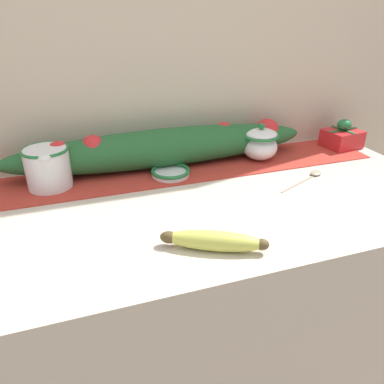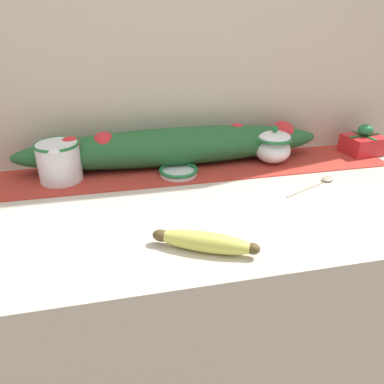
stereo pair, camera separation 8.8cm
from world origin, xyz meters
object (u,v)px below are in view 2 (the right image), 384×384
(cream_pitcher, at_px, (59,160))
(banana, at_px, (205,242))
(small_dish, at_px, (177,171))
(spoon, at_px, (325,180))
(sugar_bowl, at_px, (273,146))
(gift_box, at_px, (363,143))

(cream_pitcher, relative_size, banana, 0.69)
(small_dish, bearing_deg, banana, -91.76)
(spoon, bearing_deg, cream_pitcher, 143.14)
(sugar_bowl, xyz_separation_m, gift_box, (0.32, 0.01, -0.02))
(spoon, height_order, gift_box, gift_box)
(small_dish, xyz_separation_m, spoon, (0.40, -0.13, -0.01))
(banana, distance_m, spoon, 0.48)
(cream_pitcher, height_order, sugar_bowl, sugar_bowl)
(spoon, bearing_deg, banana, -172.82)
(sugar_bowl, relative_size, banana, 0.56)
(cream_pitcher, xyz_separation_m, spoon, (0.72, -0.17, -0.06))
(sugar_bowl, relative_size, small_dish, 1.03)
(small_dish, bearing_deg, spoon, -18.19)
(cream_pitcher, height_order, spoon, cream_pitcher)
(sugar_bowl, xyz_separation_m, spoon, (0.09, -0.16, -0.05))
(gift_box, bearing_deg, small_dish, -175.70)
(banana, distance_m, gift_box, 0.77)
(cream_pitcher, relative_size, small_dish, 1.26)
(cream_pitcher, relative_size, sugar_bowl, 1.22)
(sugar_bowl, relative_size, gift_box, 0.91)
(sugar_bowl, distance_m, small_dish, 0.31)
(small_dish, distance_m, banana, 0.38)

